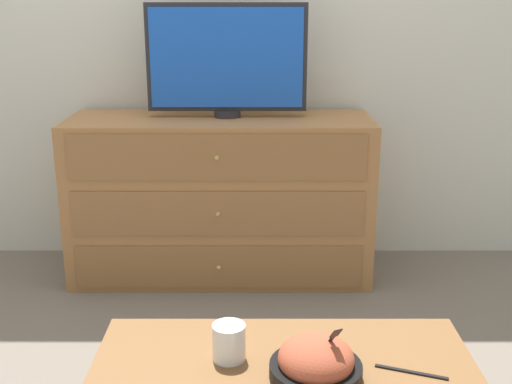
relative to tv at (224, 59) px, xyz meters
The scene contains 7 objects.
ground_plane 1.10m from the tv, 120.72° to the left, with size 12.00×12.00×0.00m, color #70665B.
wall_back 0.39m from the tv, 118.33° to the left, with size 12.00×0.05×2.60m.
dresser 0.67m from the tv, 135.69° to the right, with size 1.45×0.52×0.79m.
tv is the anchor object (origin of this frame).
takeout_bowl 1.76m from the tv, 79.91° to the right, with size 0.24×0.24×0.16m.
drink_cup 1.65m from the tv, 87.56° to the right, with size 0.09×0.09×0.10m.
knife 1.81m from the tv, 71.44° to the right, with size 0.18×0.07×0.01m.
Camera 1 is at (0.28, -3.30, 1.34)m, focal length 45.00 mm.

